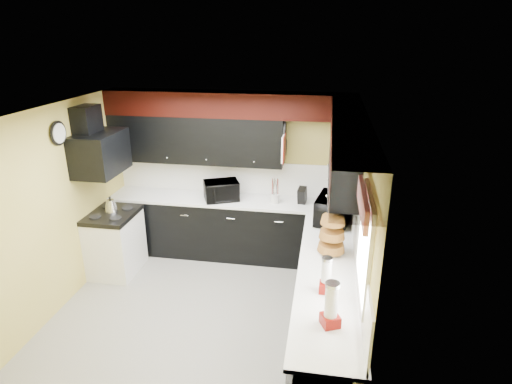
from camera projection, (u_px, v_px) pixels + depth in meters
ground at (203, 311)px, 5.36m from camera, size 3.60×3.60×0.00m
wall_back at (232, 173)px, 6.58m from camera, size 3.60×0.06×2.50m
wall_right at (358, 232)px, 4.64m from camera, size 0.06×3.60×2.50m
wall_left at (56, 210)px, 5.20m from camera, size 0.06×3.60×2.50m
ceiling at (193, 112)px, 4.48m from camera, size 3.60×3.60×0.06m
cab_back at (229, 228)px, 6.58m from camera, size 3.60×0.60×0.90m
cab_right at (326, 308)px, 4.69m from camera, size 0.60×3.00×0.90m
counter_back at (228, 200)px, 6.42m from camera, size 3.62×0.64×0.04m
counter_right at (328, 270)px, 4.52m from camera, size 0.64×3.02×0.04m
splash_back at (232, 177)px, 6.59m from camera, size 3.60×0.02×0.50m
splash_right at (357, 237)px, 4.66m from camera, size 0.02×3.60×0.50m
upper_back at (196, 139)px, 6.30m from camera, size 2.60×0.35×0.70m
upper_right at (344, 160)px, 5.30m from camera, size 0.35×1.80×0.70m
soffit_back at (228, 104)px, 6.03m from camera, size 3.60×0.36×0.35m
soffit_right at (350, 138)px, 4.12m from camera, size 0.36×3.24×0.35m
stove at (116, 244)px, 6.13m from camera, size 0.60×0.75×0.86m
cooktop at (112, 215)px, 5.97m from camera, size 0.62×0.77×0.06m
hood at (100, 153)px, 5.66m from camera, size 0.50×0.78×0.55m
hood_duct at (87, 121)px, 5.53m from camera, size 0.24×0.40×0.40m
window at (365, 246)px, 3.70m from camera, size 0.03×0.86×0.96m
valance at (363, 203)px, 3.57m from camera, size 0.04×0.88×0.20m
pan_top at (285, 130)px, 5.95m from camera, size 0.03×0.22×0.40m
pan_mid at (284, 150)px, 5.92m from camera, size 0.03×0.28×0.46m
pan_low at (285, 147)px, 6.17m from camera, size 0.03×0.24×0.42m
cut_board at (283, 149)px, 5.79m from camera, size 0.03×0.26×0.35m
baskets at (332, 234)px, 4.75m from camera, size 0.27×0.27×0.50m
clock at (58, 133)px, 5.10m from camera, size 0.03×0.30×0.30m
deco_plate at (366, 151)px, 3.97m from camera, size 0.03×0.24×0.24m
toaster_oven at (222, 191)px, 6.32m from camera, size 0.62×0.57×0.29m
microwave at (334, 209)px, 5.59m from camera, size 0.53×0.69×0.34m
utensil_crock at (275, 198)px, 6.23m from camera, size 0.16×0.16×0.14m
knife_block at (302, 196)px, 6.18m from camera, size 0.13×0.17×0.24m
kettle at (111, 205)px, 5.99m from camera, size 0.22×0.22×0.17m
dispenser_a at (326, 277)px, 4.06m from camera, size 0.13×0.13×0.33m
dispenser_b at (331, 306)px, 3.58m from camera, size 0.19×0.19×0.39m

